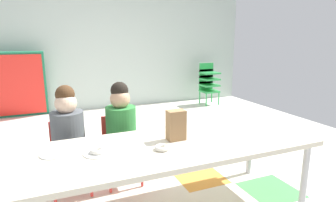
{
  "coord_description": "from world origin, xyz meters",
  "views": [
    {
      "loc": [
        -0.79,
        -2.61,
        1.29
      ],
      "look_at": [
        0.05,
        -0.63,
        0.81
      ],
      "focal_mm": 30.42,
      "sensor_mm": 36.0,
      "label": 1
    }
  ],
  "objects_px": {
    "folded_activity_table": "(16,86)",
    "seated_child_near_camera": "(68,130)",
    "paper_plate_near_edge": "(98,153)",
    "kid_chair_green_stack": "(208,81)",
    "paper_plate_center_table": "(55,154)",
    "donut_powdered_loose": "(162,148)",
    "seated_child_middle_seat": "(121,124)",
    "donut_powdered_on_plate": "(98,150)",
    "craft_table": "(165,150)",
    "paper_bag_brown": "(176,125)"
  },
  "relations": [
    {
      "from": "seated_child_middle_seat",
      "to": "kid_chair_green_stack",
      "type": "bearing_deg",
      "value": 46.26
    },
    {
      "from": "seated_child_near_camera",
      "to": "kid_chair_green_stack",
      "type": "distance_m",
      "value": 3.71
    },
    {
      "from": "paper_bag_brown",
      "to": "paper_plate_near_edge",
      "type": "bearing_deg",
      "value": -175.56
    },
    {
      "from": "donut_powdered_on_plate",
      "to": "donut_powdered_loose",
      "type": "height_order",
      "value": "donut_powdered_on_plate"
    },
    {
      "from": "seated_child_middle_seat",
      "to": "folded_activity_table",
      "type": "distance_m",
      "value": 2.94
    },
    {
      "from": "seated_child_near_camera",
      "to": "kid_chair_green_stack",
      "type": "relative_size",
      "value": 1.15
    },
    {
      "from": "paper_bag_brown",
      "to": "paper_plate_center_table",
      "type": "bearing_deg",
      "value": 176.56
    },
    {
      "from": "kid_chair_green_stack",
      "to": "paper_plate_center_table",
      "type": "height_order",
      "value": "kid_chair_green_stack"
    },
    {
      "from": "kid_chair_green_stack",
      "to": "donut_powdered_on_plate",
      "type": "distance_m",
      "value": 4.02
    },
    {
      "from": "seated_child_middle_seat",
      "to": "donut_powdered_on_plate",
      "type": "height_order",
      "value": "seated_child_middle_seat"
    },
    {
      "from": "donut_powdered_on_plate",
      "to": "paper_plate_near_edge",
      "type": "bearing_deg",
      "value": 0.0
    },
    {
      "from": "seated_child_middle_seat",
      "to": "paper_bag_brown",
      "type": "xyz_separation_m",
      "value": [
        0.28,
        -0.54,
        0.11
      ]
    },
    {
      "from": "paper_plate_center_table",
      "to": "donut_powdered_on_plate",
      "type": "distance_m",
      "value": 0.27
    },
    {
      "from": "folded_activity_table",
      "to": "paper_bag_brown",
      "type": "relative_size",
      "value": 4.94
    },
    {
      "from": "folded_activity_table",
      "to": "donut_powdered_loose",
      "type": "distance_m",
      "value": 3.62
    },
    {
      "from": "seated_child_middle_seat",
      "to": "paper_bag_brown",
      "type": "height_order",
      "value": "seated_child_middle_seat"
    },
    {
      "from": "seated_child_middle_seat",
      "to": "paper_bag_brown",
      "type": "bearing_deg",
      "value": -62.71
    },
    {
      "from": "donut_powdered_on_plate",
      "to": "donut_powdered_loose",
      "type": "bearing_deg",
      "value": -13.8
    },
    {
      "from": "seated_child_near_camera",
      "to": "donut_powdered_loose",
      "type": "relative_size",
      "value": 9.11
    },
    {
      "from": "paper_plate_near_edge",
      "to": "donut_powdered_loose",
      "type": "height_order",
      "value": "donut_powdered_loose"
    },
    {
      "from": "kid_chair_green_stack",
      "to": "folded_activity_table",
      "type": "xyz_separation_m",
      "value": [
        -3.38,
        0.3,
        0.08
      ]
    },
    {
      "from": "folded_activity_table",
      "to": "donut_powdered_loose",
      "type": "bearing_deg",
      "value": -71.51
    },
    {
      "from": "seated_child_near_camera",
      "to": "donut_powdered_on_plate",
      "type": "relative_size",
      "value": 9.06
    },
    {
      "from": "craft_table",
      "to": "paper_plate_center_table",
      "type": "bearing_deg",
      "value": 170.8
    },
    {
      "from": "seated_child_middle_seat",
      "to": "donut_powdered_loose",
      "type": "distance_m",
      "value": 0.7
    },
    {
      "from": "folded_activity_table",
      "to": "paper_plate_center_table",
      "type": "bearing_deg",
      "value": -81.45
    },
    {
      "from": "seated_child_near_camera",
      "to": "paper_bag_brown",
      "type": "xyz_separation_m",
      "value": [
        0.72,
        -0.54,
        0.11
      ]
    },
    {
      "from": "kid_chair_green_stack",
      "to": "paper_plate_center_table",
      "type": "xyz_separation_m",
      "value": [
        -2.89,
        -2.94,
        0.1
      ]
    },
    {
      "from": "paper_plate_center_table",
      "to": "kid_chair_green_stack",
      "type": "bearing_deg",
      "value": 45.47
    },
    {
      "from": "paper_bag_brown",
      "to": "seated_child_near_camera",
      "type": "bearing_deg",
      "value": 142.85
    },
    {
      "from": "paper_plate_center_table",
      "to": "donut_powdered_loose",
      "type": "height_order",
      "value": "donut_powdered_loose"
    },
    {
      "from": "paper_bag_brown",
      "to": "donut_powdered_loose",
      "type": "relative_size",
      "value": 2.18
    },
    {
      "from": "seated_child_middle_seat",
      "to": "paper_plate_center_table",
      "type": "bearing_deg",
      "value": -138.13
    },
    {
      "from": "folded_activity_table",
      "to": "donut_powdered_on_plate",
      "type": "bearing_deg",
      "value": -77.44
    },
    {
      "from": "seated_child_near_camera",
      "to": "folded_activity_table",
      "type": "height_order",
      "value": "folded_activity_table"
    },
    {
      "from": "craft_table",
      "to": "seated_child_near_camera",
      "type": "bearing_deg",
      "value": 134.59
    },
    {
      "from": "seated_child_middle_seat",
      "to": "kid_chair_green_stack",
      "type": "height_order",
      "value": "seated_child_middle_seat"
    },
    {
      "from": "seated_child_middle_seat",
      "to": "donut_powdered_loose",
      "type": "height_order",
      "value": "seated_child_middle_seat"
    },
    {
      "from": "folded_activity_table",
      "to": "seated_child_near_camera",
      "type": "bearing_deg",
      "value": -77.68
    },
    {
      "from": "donut_powdered_on_plate",
      "to": "folded_activity_table",
      "type": "bearing_deg",
      "value": 102.56
    },
    {
      "from": "seated_child_middle_seat",
      "to": "donut_powdered_on_plate",
      "type": "relative_size",
      "value": 9.06
    },
    {
      "from": "seated_child_middle_seat",
      "to": "donut_powdered_loose",
      "type": "xyz_separation_m",
      "value": [
        0.11,
        -0.69,
        0.02
      ]
    },
    {
      "from": "paper_plate_near_edge",
      "to": "seated_child_near_camera",
      "type": "bearing_deg",
      "value": 103.66
    },
    {
      "from": "seated_child_near_camera",
      "to": "paper_plate_near_edge",
      "type": "bearing_deg",
      "value": -76.34
    },
    {
      "from": "kid_chair_green_stack",
      "to": "paper_plate_near_edge",
      "type": "distance_m",
      "value": 4.02
    },
    {
      "from": "seated_child_near_camera",
      "to": "folded_activity_table",
      "type": "bearing_deg",
      "value": 102.32
    },
    {
      "from": "paper_plate_near_edge",
      "to": "paper_plate_center_table",
      "type": "height_order",
      "value": "same"
    },
    {
      "from": "donut_powdered_on_plate",
      "to": "donut_powdered_loose",
      "type": "xyz_separation_m",
      "value": [
        0.41,
        -0.1,
        -0.01
      ]
    },
    {
      "from": "seated_child_near_camera",
      "to": "seated_child_middle_seat",
      "type": "height_order",
      "value": "same"
    },
    {
      "from": "kid_chair_green_stack",
      "to": "folded_activity_table",
      "type": "relative_size",
      "value": 0.74
    }
  ]
}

